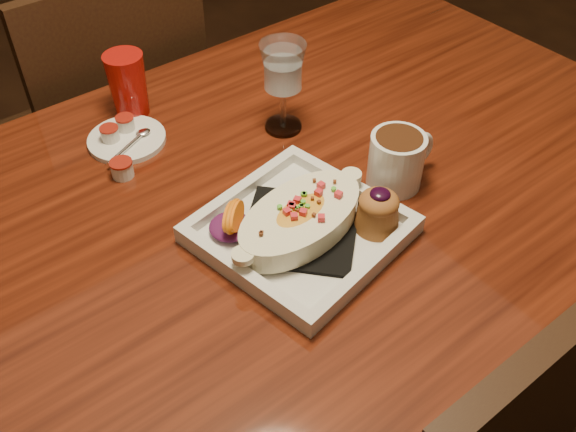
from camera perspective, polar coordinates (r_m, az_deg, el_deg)
floor at (r=1.64m, az=-1.21°, el=-17.77°), size 7.00×7.00×0.00m
table at (r=1.11m, az=-1.70°, el=-1.48°), size 1.50×0.90×0.75m
chair_far at (r=1.64m, az=-15.04°, el=7.30°), size 0.42×0.42×0.93m
plate at (r=0.95m, az=1.70°, el=-0.57°), size 0.31×0.31×0.08m
coffee_mug at (r=1.04m, az=9.73°, el=5.09°), size 0.13×0.09×0.09m
goblet at (r=1.12m, az=-0.45°, el=12.70°), size 0.08×0.08×0.17m
saucer at (r=1.18m, az=-14.30°, el=6.77°), size 0.14×0.14×0.09m
creamer_loose at (r=1.10m, az=-14.54°, el=4.10°), size 0.04×0.04×0.03m
red_tumbler at (r=1.22m, az=-14.04°, el=11.25°), size 0.07×0.07×0.12m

